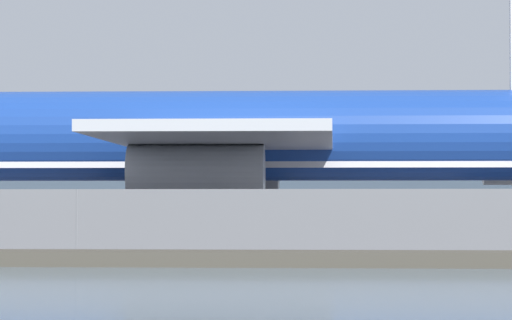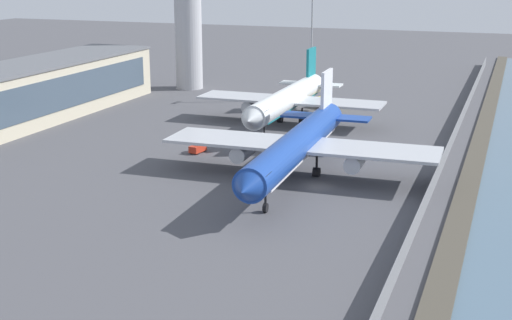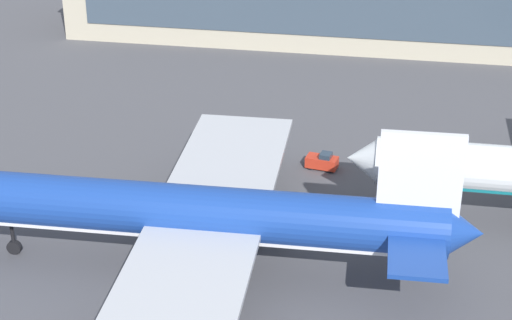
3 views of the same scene
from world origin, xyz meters
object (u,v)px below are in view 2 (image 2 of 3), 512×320
Objects in this scene: cargo_jet_blue at (298,145)px; baggage_tug at (198,148)px; ops_van at (327,103)px; apron_light_mast_apron_east at (312,42)px; passenger_jet_white_teal at (288,99)px.

cargo_jet_blue is 22.51m from baggage_tug.
apron_light_mast_apron_east reaches higher than ops_van.
baggage_tug is 0.14× the size of apron_light_mast_apron_east.
cargo_jet_blue is 63.26m from apron_light_mast_apron_east.
passenger_jet_white_teal is 7.87× the size of ops_van.
ops_van is at bearing -141.83° from apron_light_mast_apron_east.
baggage_tug is 45.88m from ops_van.
cargo_jet_blue is 1.10× the size of passenger_jet_white_teal.
ops_van is (44.61, -10.73, 0.47)m from baggage_tug.
baggage_tug is (8.70, 20.28, -4.46)m from cargo_jet_blue.
baggage_tug is at bearing 162.94° from passenger_jet_white_teal.
ops_van is at bearing -13.52° from baggage_tug.
apron_light_mast_apron_east is (52.10, -4.84, 12.67)m from baggage_tug.
ops_van is (53.30, 9.55, -3.98)m from cargo_jet_blue.
passenger_jet_white_teal reaches higher than ops_van.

